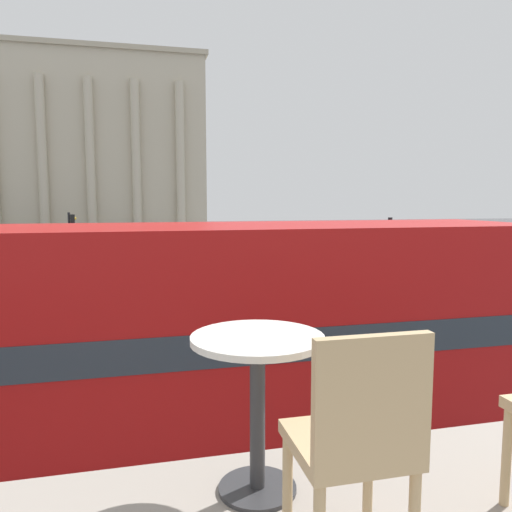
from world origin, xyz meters
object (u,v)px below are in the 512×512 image
at_px(traffic_light_mid, 168,253).
at_px(cafe_chair_0, 356,439).
at_px(double_decker_bus, 198,344).
at_px(car_maroon, 93,263).
at_px(traffic_light_near, 391,267).
at_px(traffic_light_far, 71,238).
at_px(car_white, 74,278).
at_px(cafe_dining_table, 257,378).
at_px(pedestrian_yellow, 269,291).
at_px(pedestrian_olive, 50,259).
at_px(plaza_building_left, 75,151).
at_px(pedestrian_white, 202,276).
at_px(pedestrian_red, 28,264).

bearing_deg(traffic_light_mid, cafe_chair_0, -91.81).
xyz_separation_m(double_decker_bus, car_maroon, (-3.29, 23.20, -1.54)).
distance_m(cafe_chair_0, traffic_light_near, 12.55).
height_order(traffic_light_far, car_maroon, traffic_light_far).
bearing_deg(traffic_light_near, traffic_light_far, 125.05).
bearing_deg(cafe_chair_0, traffic_light_far, 92.85).
xyz_separation_m(cafe_chair_0, car_white, (-3.63, 23.46, -2.87)).
distance_m(cafe_dining_table, cafe_chair_0, 0.63).
relative_size(traffic_light_mid, pedestrian_yellow, 1.92).
distance_m(car_white, car_maroon, 5.55).
bearing_deg(cafe_dining_table, pedestrian_olive, 100.56).
height_order(cafe_chair_0, traffic_light_far, cafe_chair_0).
distance_m(cafe_chair_0, car_white, 23.91).
relative_size(cafe_chair_0, pedestrian_yellow, 0.53).
relative_size(double_decker_bus, plaza_building_left, 0.37).
height_order(traffic_light_mid, pedestrian_white, traffic_light_mid).
height_order(pedestrian_yellow, pedestrian_white, pedestrian_yellow).
distance_m(cafe_chair_0, traffic_light_mid, 19.62).
xyz_separation_m(double_decker_bus, pedestrian_red, (-6.47, 21.25, -1.23)).
xyz_separation_m(double_decker_bus, traffic_light_mid, (0.47, 13.77, -0.07)).
distance_m(cafe_dining_table, pedestrian_olive, 29.98).
relative_size(pedestrian_olive, pedestrian_yellow, 0.93).
bearing_deg(pedestrian_white, car_white, 3.63).
bearing_deg(pedestrian_red, pedestrian_olive, -142.09).
bearing_deg(car_maroon, pedestrian_yellow, -177.43).
distance_m(double_decker_bus, pedestrian_red, 22.25).
bearing_deg(pedestrian_yellow, cafe_chair_0, 162.20).
bearing_deg(plaza_building_left, traffic_light_far, -84.54).
distance_m(cafe_chair_0, plaza_building_left, 59.32).
bearing_deg(cafe_dining_table, pedestrian_white, 83.32).
relative_size(traffic_light_near, pedestrian_white, 2.42).
xyz_separation_m(car_maroon, pedestrian_olive, (-2.53, 0.96, 0.21)).
bearing_deg(double_decker_bus, car_white, 104.48).
bearing_deg(plaza_building_left, car_white, -84.43).
bearing_deg(cafe_dining_table, traffic_light_mid, 87.52).
height_order(cafe_dining_table, car_white, cafe_dining_table).
xyz_separation_m(traffic_light_far, pedestrian_olive, (-1.81, 4.79, -1.55)).
xyz_separation_m(double_decker_bus, plaza_building_left, (-7.21, 52.77, 7.64)).
xyz_separation_m(traffic_light_mid, pedestrian_white, (1.58, 1.55, -1.24)).
xyz_separation_m(traffic_light_far, pedestrian_yellow, (7.98, -8.84, -1.48)).
xyz_separation_m(plaza_building_left, pedestrian_yellow, (11.17, -42.24, -8.89)).
height_order(cafe_chair_0, pedestrian_olive, cafe_chair_0).
relative_size(plaza_building_left, car_white, 6.74).
height_order(double_decker_bus, pedestrian_olive, double_decker_bus).
bearing_deg(double_decker_bus, traffic_light_near, 42.79).
bearing_deg(traffic_light_near, traffic_light_mid, 122.52).
bearing_deg(traffic_light_near, pedestrian_olive, 121.81).
xyz_separation_m(cafe_dining_table, pedestrian_red, (-6.12, 26.43, -2.59)).
xyz_separation_m(car_white, pedestrian_olive, (-2.04, 6.49, 0.21)).
relative_size(cafe_chair_0, car_maroon, 0.22).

